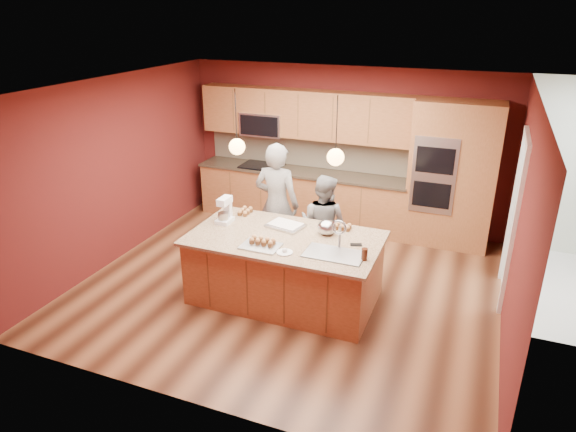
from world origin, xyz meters
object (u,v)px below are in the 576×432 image
at_px(stand_mixer, 225,212).
at_px(mixing_bowl, 327,227).
at_px(person_right, 323,224).
at_px(island, 286,268).
at_px(person_left, 277,205).

relative_size(stand_mixer, mixing_bowl, 1.47).
xyz_separation_m(person_right, mixing_bowl, (0.26, -0.66, 0.26)).
height_order(person_right, stand_mixer, person_right).
xyz_separation_m(island, mixing_bowl, (0.45, 0.27, 0.53)).
bearing_deg(mixing_bowl, island, -148.84).
relative_size(person_left, person_right, 1.27).
height_order(stand_mixer, mixing_bowl, stand_mixer).
bearing_deg(island, stand_mixer, 171.11).
bearing_deg(person_left, mixing_bowl, 145.62).
distance_m(person_left, stand_mixer, 0.90).
bearing_deg(mixing_bowl, stand_mixer, -174.76).
bearing_deg(person_left, stand_mixer, 61.51).
relative_size(person_right, stand_mixer, 4.13).
relative_size(island, person_left, 1.32).
height_order(island, mixing_bowl, island).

